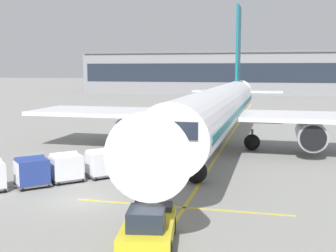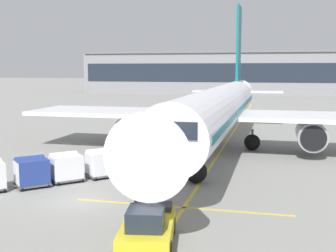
% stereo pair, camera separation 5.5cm
% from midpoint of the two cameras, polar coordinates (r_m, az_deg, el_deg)
% --- Properties ---
extents(ground_plane, '(600.00, 600.00, 0.00)m').
position_cam_midpoint_polar(ground_plane, '(25.31, -11.43, -9.63)').
color(ground_plane, gray).
extents(parked_airplane, '(35.67, 46.01, 15.42)m').
position_cam_midpoint_polar(parked_airplane, '(39.30, 6.73, 2.21)').
color(parked_airplane, white).
rests_on(parked_airplane, ground).
extents(belt_loader, '(4.56, 4.41, 3.45)m').
position_cam_midpoint_polar(belt_loader, '(31.82, -2.64, -4.22)').
color(belt_loader, silver).
rests_on(belt_loader, ground).
extents(baggage_cart_lead, '(2.54, 2.55, 1.91)m').
position_cam_midpoint_polar(baggage_cart_lead, '(30.16, -8.75, -4.81)').
color(baggage_cart_lead, '#515156').
rests_on(baggage_cart_lead, ground).
extents(baggage_cart_second, '(2.54, 2.55, 1.91)m').
position_cam_midpoint_polar(baggage_cart_second, '(29.39, -13.31, -5.26)').
color(baggage_cart_second, '#515156').
rests_on(baggage_cart_second, ground).
extents(baggage_cart_third, '(2.54, 2.55, 1.91)m').
position_cam_midpoint_polar(baggage_cart_third, '(28.66, -17.54, -5.73)').
color(baggage_cart_third, '#515156').
rests_on(baggage_cart_third, ground).
extents(pushback_tug, '(2.80, 4.69, 1.83)m').
position_cam_midpoint_polar(pushback_tug, '(18.68, -2.67, -13.09)').
color(pushback_tug, gold).
rests_on(pushback_tug, ground).
extents(ground_crew_by_loader, '(0.30, 0.57, 1.74)m').
position_cam_midpoint_polar(ground_crew_by_loader, '(30.77, -2.47, -4.49)').
color(ground_crew_by_loader, '#514C42').
rests_on(ground_crew_by_loader, ground).
extents(ground_crew_by_carts, '(0.53, 0.37, 1.74)m').
position_cam_midpoint_polar(ground_crew_by_carts, '(33.38, -8.13, -3.61)').
color(ground_crew_by_carts, '#514C42').
rests_on(ground_crew_by_carts, ground).
extents(safety_cone_engine_keepout, '(0.67, 0.67, 0.75)m').
position_cam_midpoint_polar(safety_cone_engine_keepout, '(41.35, -2.85, -2.27)').
color(safety_cone_engine_keepout, black).
rests_on(safety_cone_engine_keepout, ground).
extents(safety_cone_wingtip, '(0.54, 0.54, 0.62)m').
position_cam_midpoint_polar(safety_cone_wingtip, '(36.70, -2.92, -3.64)').
color(safety_cone_wingtip, black).
rests_on(safety_cone_wingtip, ground).
extents(apron_guidance_line_lead_in, '(0.20, 110.00, 0.01)m').
position_cam_midpoint_polar(apron_guidance_line_lead_in, '(39.00, 6.78, -3.46)').
color(apron_guidance_line_lead_in, yellow).
rests_on(apron_guidance_line_lead_in, ground).
extents(apron_guidance_line_stop_bar, '(12.00, 0.20, 0.01)m').
position_cam_midpoint_polar(apron_guidance_line_stop_bar, '(23.73, 1.59, -10.64)').
color(apron_guidance_line_stop_bar, yellow).
rests_on(apron_guidance_line_stop_bar, ground).
extents(terminal_building, '(91.72, 18.79, 12.68)m').
position_cam_midpoint_polar(terminal_building, '(135.61, 8.65, 6.98)').
color(terminal_building, gray).
rests_on(terminal_building, ground).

